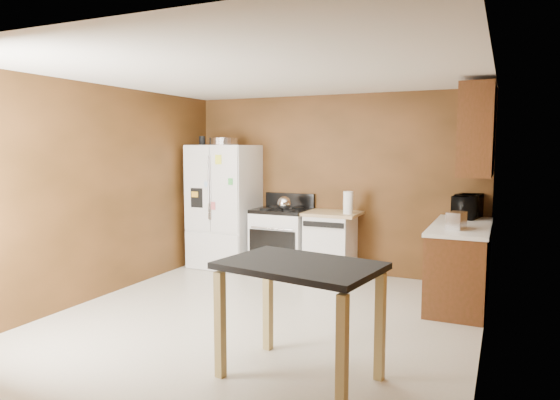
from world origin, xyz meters
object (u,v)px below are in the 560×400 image
Objects in this scene: roasting_pan at (224,141)px; microwave at (468,207)px; island at (300,281)px; toaster at (456,220)px; refrigerator at (224,206)px; paper_towel at (348,203)px; gas_range at (282,239)px; dishwasher at (330,244)px; pen_cup at (202,141)px; kettle at (284,203)px; green_canister at (348,209)px.

roasting_pan is 3.48m from microwave.
toaster is at bearing 67.03° from island.
paper_towel is at bearing -0.23° from refrigerator.
roasting_pan is 1.41× the size of paper_towel.
gas_range is at bearing 105.93° from microwave.
toaster is 2.60m from gas_range.
gas_range is 0.72m from dishwasher.
roasting_pan is at bearing 18.89° from pen_cup.
kettle reaches higher than dishwasher.
pen_cup is at bearing -163.29° from refrigerator.
roasting_pan reaches higher than refrigerator.
roasting_pan is 0.48× the size of dishwasher.
microwave is (0.05, 0.94, 0.04)m from toaster.
island is (-0.92, -2.17, -0.23)m from toaster.
refrigerator is 1.01m from gas_range.
roasting_pan is at bearing -177.43° from dishwasher.
refrigerator is (-1.90, 0.01, -0.14)m from paper_towel.
gas_range is (-2.46, -0.13, -0.57)m from microwave.
green_canister is at bearing 5.21° from pen_cup.
microwave is (1.47, 0.19, -0.01)m from paper_towel.
paper_towel is (1.91, -0.02, -0.81)m from roasting_pan.
paper_towel reaches higher than toaster.
roasting_pan is 0.23× the size of refrigerator.
microwave is at bearing 2.94° from gas_range.
green_canister is 1.07m from gas_range.
kettle is 0.22× the size of dishwasher.
green_canister reaches higher than dishwasher.
kettle is at bearing -5.17° from roasting_pan.
paper_towel reaches higher than microwave.
kettle is 0.77× the size of toaster.
pen_cup reaches higher than green_canister.
kettle is 0.90m from paper_towel.
kettle is 0.11× the size of refrigerator.
dishwasher is at bearing 2.57° from roasting_pan.
roasting_pan is 2.07m from paper_towel.
refrigerator is at bearing 179.45° from toaster.
kettle is 2.41m from toaster.
green_canister is at bearing 12.21° from kettle.
refrigerator is at bearing 129.39° from island.
toaster is at bearing -30.41° from green_canister.
pen_cup is at bearing -172.83° from gas_range.
island is (2.40, -2.93, -0.14)m from refrigerator.
refrigerator is at bearing -177.02° from dishwasher.
pen_cup is (-0.31, -0.10, 0.01)m from roasting_pan.
paper_towel is 2.88× the size of green_canister.
paper_towel is at bearing -70.94° from green_canister.
roasting_pan reaches higher than toaster.
pen_cup is 0.68× the size of kettle.
kettle is 0.15× the size of island.
island is at bearing -80.24° from paper_towel.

